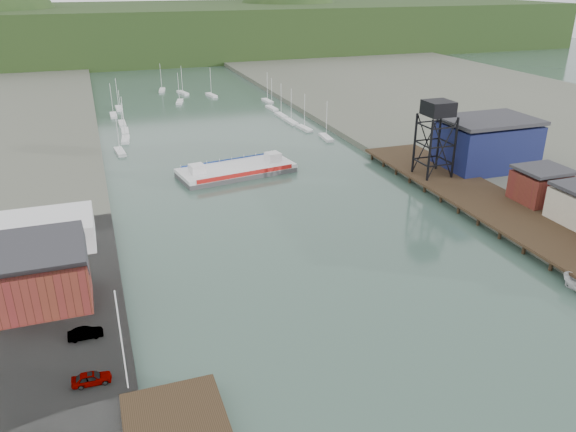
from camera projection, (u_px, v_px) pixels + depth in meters
ground at (445, 390)px, 61.87m from camera, size 600.00×600.00×0.00m
east_land at (561, 136)px, 159.11m from camera, size 120.00×400.00×3.20m
west_quay at (61, 353)px, 66.73m from camera, size 16.00×80.00×1.60m
east_pier at (476, 195)px, 111.33m from camera, size 14.00×70.00×2.45m
harbor_building at (40, 277)px, 72.68m from camera, size 12.20×8.20×8.90m
white_shed at (36, 233)px, 90.28m from camera, size 18.00×12.00×4.50m
flagpole at (122, 341)px, 57.49m from camera, size 0.16×0.16×12.00m
lift_tower at (438, 113)px, 116.53m from camera, size 6.50×6.50×16.00m
blue_shed at (486, 144)px, 126.22m from camera, size 20.50×14.50×11.30m
marina_sailboats at (201, 114)px, 181.68m from camera, size 57.71×92.65×0.90m
distant_hills at (136, 35)px, 317.55m from camera, size 500.00×120.00×80.00m
chain_ferry at (236, 170)px, 128.10m from camera, size 27.44×14.52×3.76m
car_west_a at (91, 378)px, 60.24m from camera, size 4.18×1.75×1.41m
car_west_b at (85, 333)px, 67.79m from camera, size 4.11×1.47×1.35m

